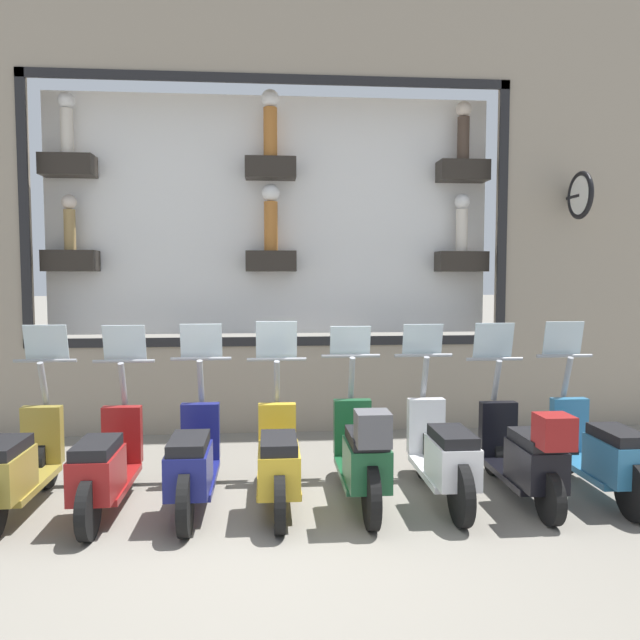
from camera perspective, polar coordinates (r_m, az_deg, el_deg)
ground_plane at (r=5.31m, az=-4.11°, el=-19.32°), size 120.00×120.00×0.00m
building_facade at (r=8.84m, az=-4.57°, el=20.75°), size 1.23×36.00×9.09m
scooter_teal_0 at (r=6.58m, az=24.30°, el=-11.03°), size 1.80×0.61×1.62m
scooter_black_1 at (r=6.18m, az=18.32°, el=-11.59°), size 1.79×0.61×1.61m
scooter_white_2 at (r=6.00m, az=11.19°, el=-12.07°), size 1.81×0.60×1.61m
scooter_green_3 at (r=5.78m, az=3.92°, el=-12.21°), size 1.81×0.60×1.59m
scooter_yellow_4 at (r=5.79m, az=-3.83°, el=-12.77°), size 1.80×0.61×1.64m
scooter_navy_5 at (r=5.83m, az=-11.53°, el=-12.64°), size 1.81×0.60×1.62m
scooter_red_6 at (r=5.96m, az=-19.00°, el=-12.50°), size 1.80×0.60×1.62m
scooter_olive_7 at (r=6.19m, az=-25.99°, el=-11.99°), size 1.80×0.61×1.62m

